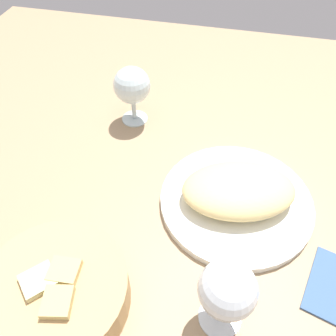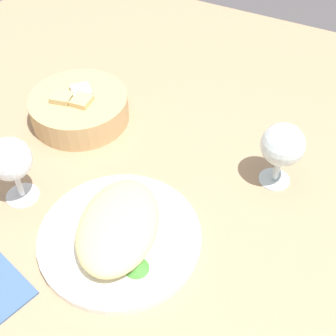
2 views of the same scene
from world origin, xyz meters
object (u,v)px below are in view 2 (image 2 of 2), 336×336
(bread_basket, at_px, (79,108))
(wine_glass_far, at_px, (11,161))
(plate, at_px, (120,237))
(wine_glass_near, at_px, (282,146))

(bread_basket, distance_m, wine_glass_far, 0.23)
(bread_basket, xyz_separation_m, wine_glass_far, (-0.22, -0.03, 0.06))
(wine_glass_far, bearing_deg, bread_basket, 7.17)
(bread_basket, bearing_deg, wine_glass_far, -172.83)
(plate, relative_size, bread_basket, 1.32)
(plate, xyz_separation_m, wine_glass_far, (0.00, 0.20, 0.08))
(plate, bearing_deg, bread_basket, 45.65)
(bread_basket, distance_m, wine_glass_near, 0.42)
(wine_glass_near, bearing_deg, wine_glass_far, 121.78)
(plate, relative_size, wine_glass_near, 2.09)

